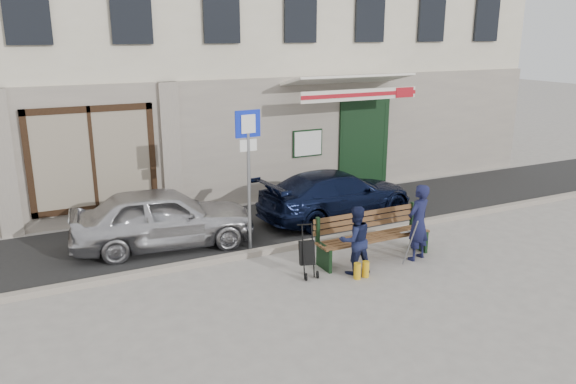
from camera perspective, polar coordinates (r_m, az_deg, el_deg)
ground at (r=10.36m, az=3.50°, el=-8.65°), size 80.00×80.00×0.00m
asphalt_lane at (r=12.94m, az=-3.33°, el=-3.52°), size 60.00×3.20×0.01m
curb at (r=11.56m, az=-0.20°, el=-5.62°), size 60.00×0.18×0.12m
building at (r=17.29m, az=-10.93°, el=17.85°), size 20.00×8.27×10.00m
car_silver at (r=11.84m, az=-12.54°, el=-2.54°), size 3.88×1.96×1.27m
car_navy at (r=13.46m, az=4.99°, el=-0.25°), size 4.09×1.99×1.15m
parking_sign at (r=11.09m, az=-4.04°, el=3.56°), size 0.53×0.08×2.86m
bench at (r=11.10m, az=8.48°, el=-4.53°), size 2.40×1.17×0.98m
man at (r=11.16m, az=13.09°, el=-3.03°), size 0.64×0.51×1.52m
woman at (r=10.37m, az=6.84°, el=-4.86°), size 0.66×0.54×1.29m
stroller at (r=10.26m, az=1.96°, el=-6.31°), size 0.34×0.44×0.96m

